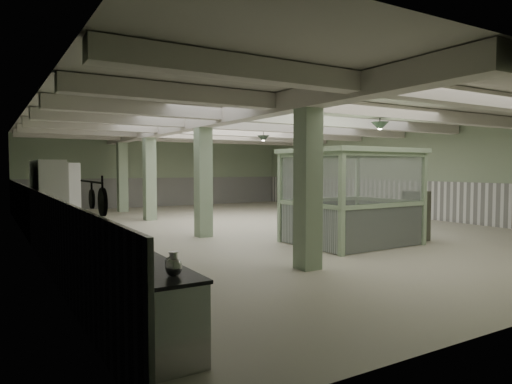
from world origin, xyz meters
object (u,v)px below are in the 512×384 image
prep_counter (109,278)px  guard_booth (351,179)px  filing_cabinet (416,216)px  walkin_cooler (49,204)px

prep_counter → guard_booth: size_ratio=1.56×
guard_booth → filing_cabinet: size_ratio=2.33×
guard_booth → filing_cabinet: 2.27m
prep_counter → filing_cabinet: size_ratio=3.64×
filing_cabinet → prep_counter: bearing=-171.7°
filing_cabinet → guard_booth: bearing=160.2°
prep_counter → guard_booth: bearing=20.4°
walkin_cooler → guard_booth: size_ratio=0.75×
prep_counter → guard_booth: (6.90, 2.57, 1.25)m
prep_counter → guard_booth: guard_booth is taller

